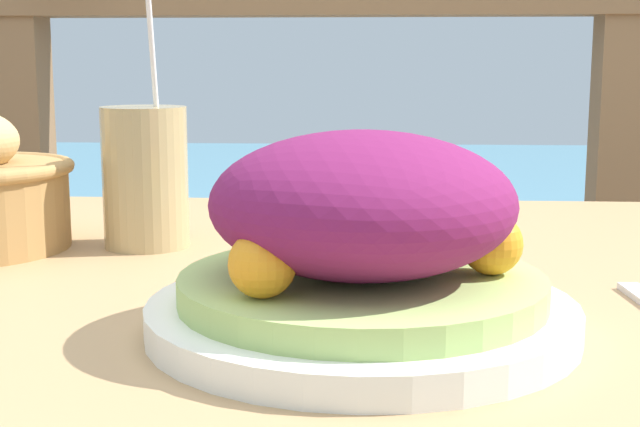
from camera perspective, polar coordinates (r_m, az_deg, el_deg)
patio_table at (r=0.73m, az=-3.91°, el=-13.35°), size 0.90×0.89×0.77m
railing_fence at (r=1.38m, az=-0.28°, el=3.11°), size 2.80×0.08×1.09m
sea_backdrop at (r=3.94m, az=2.09°, el=-1.09°), size 12.00×4.00×0.39m
salad_plate at (r=0.57m, az=2.68°, el=-2.12°), size 0.28×0.28×0.13m
drink_glass at (r=0.85m, az=-11.11°, el=2.32°), size 0.08×0.08×0.25m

